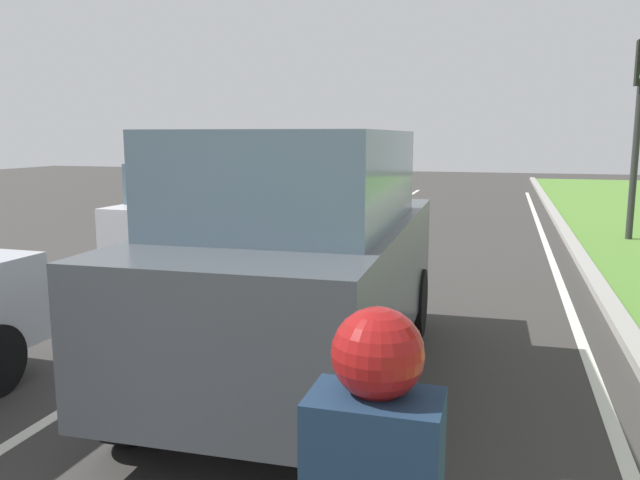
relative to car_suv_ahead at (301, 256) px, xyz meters
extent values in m
plane|color=#383533|center=(-0.97, 5.05, -1.17)|extent=(60.00, 60.00, 0.00)
cube|color=silver|center=(-1.67, 5.05, -1.16)|extent=(0.12, 32.00, 0.01)
cube|color=silver|center=(2.63, 5.05, -1.16)|extent=(0.12, 32.00, 0.01)
cube|color=#9E9B93|center=(3.13, 5.05, -1.11)|extent=(0.24, 48.00, 0.12)
cube|color=#474C51|center=(0.00, 0.04, -0.24)|extent=(2.03, 4.55, 1.10)
cube|color=slate|center=(0.00, -0.11, 0.71)|extent=(1.78, 2.75, 0.80)
cylinder|color=black|center=(-0.92, 1.54, -0.79)|extent=(0.24, 0.77, 0.76)
cylinder|color=black|center=(0.83, 1.60, -0.79)|extent=(0.24, 0.77, 0.76)
cylinder|color=black|center=(-0.83, -1.51, -0.79)|extent=(0.24, 0.77, 0.76)
cylinder|color=black|center=(0.92, -1.46, -0.79)|extent=(0.24, 0.77, 0.76)
cube|color=silver|center=(-3.57, 4.97, -0.47)|extent=(1.73, 3.74, 0.80)
cube|color=slate|center=(-3.58, 4.72, 0.27)|extent=(1.53, 1.94, 0.68)
cylinder|color=black|center=(-4.30, 6.25, -0.87)|extent=(0.23, 0.61, 0.60)
cylinder|color=black|center=(-2.79, 6.21, -0.87)|extent=(0.23, 0.61, 0.60)
cylinder|color=black|center=(-4.36, 3.73, -0.87)|extent=(0.23, 0.61, 0.60)
cylinder|color=black|center=(-2.85, 3.70, -0.87)|extent=(0.23, 0.61, 0.60)
sphere|color=maroon|center=(1.39, -3.57, 0.43)|extent=(0.28, 0.28, 0.28)
cylinder|color=#2D2D2D|center=(4.35, 9.27, 1.05)|extent=(0.14, 0.14, 4.44)
camera|label=1|loc=(1.73, -5.33, 1.07)|focal=35.41mm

